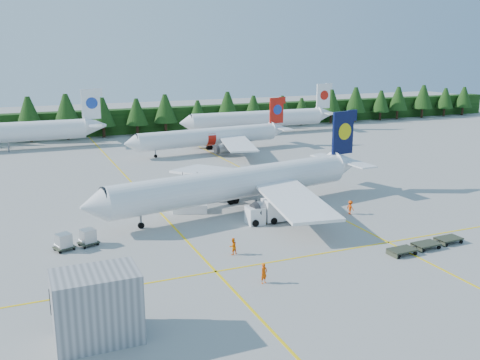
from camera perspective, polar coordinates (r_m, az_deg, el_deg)
name	(u,v)px	position (r m, az deg, el deg)	size (l,w,h in m)	color
ground	(312,233)	(61.83, 7.69, -5.58)	(320.00, 320.00, 0.00)	#979792
taxi_stripe_a	(149,201)	(74.62, -9.64, -2.24)	(0.25, 120.00, 0.01)	yellow
taxi_stripe_b	(279,187)	(81.35, 4.17, -0.74)	(0.25, 120.00, 0.01)	yellow
taxi_stripe_cross	(342,250)	(57.10, 10.78, -7.37)	(80.00, 0.25, 0.01)	yellow
treeline_hedge	(144,120)	(136.45, -10.16, 6.28)	(220.00, 4.00, 6.00)	black
terminal_building	(97,306)	(40.31, -15.02, -12.90)	(6.00, 4.00, 5.20)	#94969D
airliner_navy	(230,185)	(68.09, -1.06, -0.53)	(40.07, 32.70, 11.73)	white
airliner_red	(206,137)	(107.92, -3.66, 4.57)	(35.37, 28.97, 10.30)	white
airliner_far_right	(253,119)	(131.80, 1.42, 6.53)	(40.31, 4.25, 11.73)	white
airstairs	(190,205)	(69.25, -5.31, -2.64)	(4.99, 6.63, 3.92)	white
service_truck	(270,211)	(64.67, 3.20, -3.32)	(5.81, 2.29, 2.77)	white
dolly_train	(426,244)	(59.71, 19.23, -6.44)	(9.64, 2.53, 0.16)	#303627
uld_pair	(76,239)	(58.94, -17.09, -6.02)	(4.87, 2.51, 1.51)	#303627
crew_a	(264,273)	(48.38, 2.57, -9.91)	(0.69, 0.45, 1.89)	#EB4D04
crew_b	(233,246)	(54.71, -0.77, -7.09)	(0.86, 0.67, 1.77)	#FF6E05
crew_c	(350,207)	(69.07, 11.69, -2.89)	(0.74, 0.50, 1.78)	#EB4304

